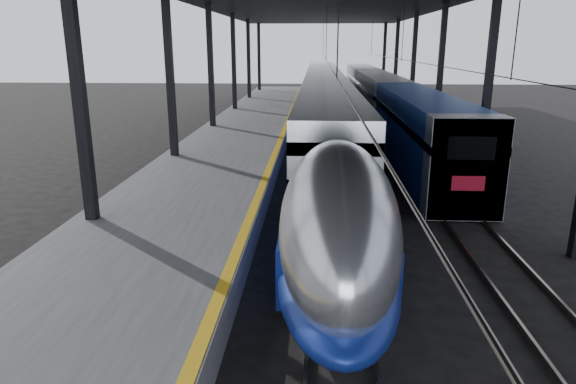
{
  "coord_description": "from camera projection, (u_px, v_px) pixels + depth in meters",
  "views": [
    {
      "loc": [
        1.42,
        -10.42,
        6.42
      ],
      "look_at": [
        0.57,
        4.96,
        2.0
      ],
      "focal_mm": 32.0,
      "sensor_mm": 36.0,
      "label": 1
    }
  ],
  "objects": [
    {
      "name": "yellow_strip",
      "position": [
        281.0,
        139.0,
        30.8
      ],
      "size": [
        0.3,
        80.0,
        0.01
      ],
      "primitive_type": "cube",
      "color": "gold",
      "rests_on": "platform"
    },
    {
      "name": "rails",
      "position": [
        367.0,
        155.0,
        30.78
      ],
      "size": [
        6.52,
        80.0,
        0.16
      ],
      "color": "slate",
      "rests_on": "ground"
    },
    {
      "name": "tgv_train",
      "position": [
        324.0,
        105.0,
        39.08
      ],
      "size": [
        2.99,
        65.2,
        4.28
      ],
      "color": "#B9BCC1",
      "rests_on": "ground"
    },
    {
      "name": "platform",
      "position": [
        235.0,
        146.0,
        31.09
      ],
      "size": [
        6.0,
        80.0,
        1.0
      ],
      "primitive_type": "cube",
      "color": "#4C4C4F",
      "rests_on": "ground"
    },
    {
      "name": "second_train",
      "position": [
        380.0,
        98.0,
        44.84
      ],
      "size": [
        2.86,
        56.05,
        3.94
      ],
      "color": "navy",
      "rests_on": "ground"
    },
    {
      "name": "ground",
      "position": [
        252.0,
        334.0,
        11.84
      ],
      "size": [
        160.0,
        160.0,
        0.0
      ],
      "primitive_type": "plane",
      "color": "black",
      "rests_on": "ground"
    }
  ]
}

